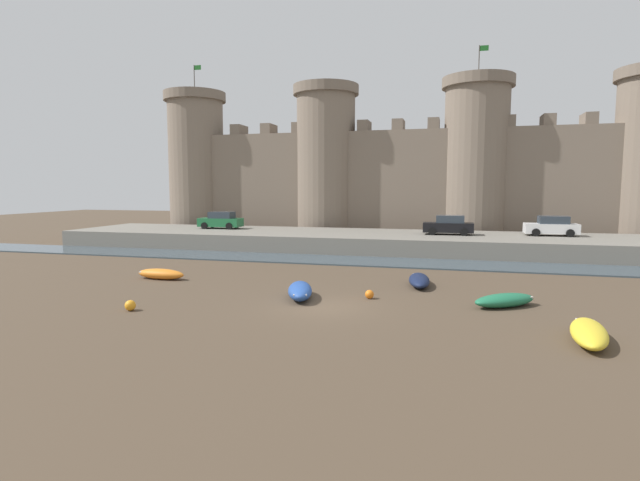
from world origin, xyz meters
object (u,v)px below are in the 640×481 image
object	(u,v)px
rowboat_near_channel_right	(161,274)
car_quay_east	(221,220)
mooring_buoy_near_shore	(130,305)
car_quay_centre_east	(449,225)
rowboat_midflat_right	(589,333)
rowboat_midflat_centre	(300,290)
car_quay_west	(552,226)
rowboat_near_channel_left	(419,280)
rowboat_foreground_left	(505,300)
mooring_buoy_off_centre	(369,294)

from	to	relation	value
rowboat_near_channel_right	car_quay_east	distance (m)	18.93
mooring_buoy_near_shore	rowboat_near_channel_right	bearing A→B (deg)	112.84
mooring_buoy_near_shore	car_quay_centre_east	bearing A→B (deg)	61.57
rowboat_midflat_right	rowboat_near_channel_right	bearing A→B (deg)	162.26
rowboat_midflat_centre	car_quay_west	bearing A→B (deg)	55.09
rowboat_near_channel_right	car_quay_centre_east	size ratio (longest dim) A/B	0.75
rowboat_midflat_centre	mooring_buoy_near_shore	world-z (taller)	rowboat_midflat_centre
mooring_buoy_near_shore	rowboat_midflat_right	bearing A→B (deg)	0.72
rowboat_near_channel_left	rowboat_midflat_centre	bearing A→B (deg)	-139.07
rowboat_midflat_centre	rowboat_near_channel_left	bearing A→B (deg)	40.93
car_quay_east	rowboat_near_channel_left	bearing A→B (deg)	-39.40
mooring_buoy_near_shore	car_quay_east	world-z (taller)	car_quay_east
rowboat_midflat_centre	rowboat_midflat_right	size ratio (longest dim) A/B	0.92
rowboat_foreground_left	car_quay_east	bearing A→B (deg)	139.81
car_quay_west	mooring_buoy_off_centre	bearing A→B (deg)	-119.56
rowboat_midflat_right	rowboat_near_channel_right	size ratio (longest dim) A/B	1.21
mooring_buoy_near_shore	mooring_buoy_off_centre	xyz separation A→B (m)	(9.77, 5.05, -0.02)
mooring_buoy_off_centre	car_quay_west	world-z (taller)	car_quay_west
rowboat_foreground_left	car_quay_centre_east	distance (m)	19.80
mooring_buoy_off_centre	car_quay_west	xyz separation A→B (m)	(11.67, 20.57, 1.99)
rowboat_midflat_centre	rowboat_foreground_left	size ratio (longest dim) A/B	1.06
rowboat_midflat_right	car_quay_centre_east	distance (m)	24.86
rowboat_near_channel_left	rowboat_foreground_left	bearing A→B (deg)	-43.84
car_quay_west	car_quay_east	size ratio (longest dim) A/B	1.00
rowboat_midflat_centre	rowboat_near_channel_left	size ratio (longest dim) A/B	0.97
rowboat_midflat_centre	rowboat_near_channel_left	xyz separation A→B (m)	(5.40, 4.68, -0.07)
rowboat_near_channel_left	mooring_buoy_near_shore	distance (m)	14.85
rowboat_foreground_left	rowboat_midflat_right	xyz separation A→B (m)	(2.33, -4.76, 0.03)
mooring_buoy_near_shore	mooring_buoy_off_centre	size ratio (longest dim) A/B	1.09
mooring_buoy_near_shore	car_quay_centre_east	xyz separation A→B (m)	(13.27, 24.51, 1.97)
rowboat_foreground_left	rowboat_midflat_right	size ratio (longest dim) A/B	0.86
rowboat_midflat_centre	car_quay_east	xyz separation A→B (m)	(-14.45, 20.98, 1.81)
rowboat_foreground_left	car_quay_centre_east	bearing A→B (deg)	97.82
rowboat_foreground_left	rowboat_midflat_right	world-z (taller)	rowboat_midflat_right
car_quay_west	car_quay_centre_east	distance (m)	8.24
car_quay_west	rowboat_foreground_left	bearing A→B (deg)	-104.88
car_quay_west	car_quay_centre_east	size ratio (longest dim) A/B	1.00
rowboat_midflat_centre	car_quay_centre_east	bearing A→B (deg)	71.54
car_quay_east	car_quay_centre_east	bearing A→B (deg)	-1.82
car_quay_west	car_quay_east	distance (m)	29.39
rowboat_near_channel_right	mooring_buoy_off_centre	distance (m)	12.88
rowboat_foreground_left	mooring_buoy_off_centre	size ratio (longest dim) A/B	7.50
rowboat_near_channel_left	car_quay_east	world-z (taller)	car_quay_east
rowboat_midflat_centre	car_quay_centre_east	size ratio (longest dim) A/B	0.83
rowboat_foreground_left	rowboat_near_channel_right	bearing A→B (deg)	173.86
rowboat_near_channel_right	car_quay_centre_east	xyz separation A→B (m)	(16.23, 17.49, 1.88)
rowboat_midflat_centre	car_quay_west	world-z (taller)	car_quay_west
car_quay_centre_east	rowboat_foreground_left	bearing A→B (deg)	-82.18
rowboat_midflat_centre	rowboat_near_channel_left	distance (m)	7.14
rowboat_foreground_left	rowboat_midflat_right	distance (m)	5.30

